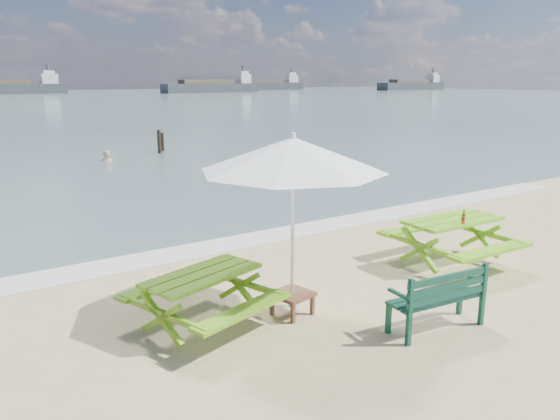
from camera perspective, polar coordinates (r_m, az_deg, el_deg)
foam_strip at (r=10.93m, az=-5.62°, el=-3.58°), size 22.00×0.90×0.01m
picnic_table_left at (r=7.36m, az=-8.05°, el=-9.41°), size 1.99×2.11×0.75m
picnic_table_right at (r=10.08m, az=17.46°, el=-3.28°), size 1.86×2.05×0.84m
park_bench at (r=7.56m, az=15.95°, el=-10.05°), size 1.39×0.61×0.83m
side_table at (r=7.72m, az=1.28°, el=-9.68°), size 0.59×0.59×0.33m
patio_umbrella at (r=7.16m, az=1.37°, el=5.82°), size 2.95×2.95×2.48m
beer_bottle at (r=9.66m, az=18.61°, el=-0.90°), size 0.06×0.06×0.24m
swimmer at (r=23.34m, az=-17.58°, el=3.96°), size 0.67×0.50×1.66m
mooring_pilings at (r=25.20m, az=-12.36°, el=6.76°), size 0.56×0.76×1.21m
cargo_ships at (r=139.21m, az=-11.31°, el=12.48°), size 166.98×29.41×4.40m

